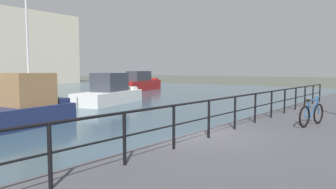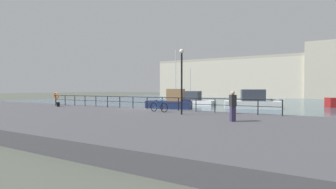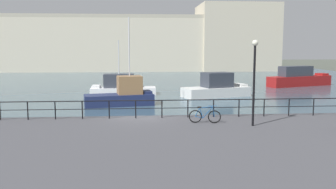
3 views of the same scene
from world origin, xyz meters
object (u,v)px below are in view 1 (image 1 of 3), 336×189
parked_bicycle (312,114)px  moored_green_narrowboat (18,109)px  moored_blue_motorboat (141,83)px  moored_white_yacht (110,92)px

parked_bicycle → moored_green_narrowboat: bearing=124.1°
parked_bicycle → moored_blue_motorboat: bearing=66.2°
moored_green_narrowboat → moored_blue_motorboat: size_ratio=0.81×
moored_white_yacht → moored_blue_motorboat: size_ratio=0.78×
moored_white_yacht → parked_bicycle: moored_white_yacht is taller
moored_white_yacht → parked_bicycle: size_ratio=4.02×
moored_green_narrowboat → moored_white_yacht: bearing=16.6°
moored_green_narrowboat → moored_blue_motorboat: bearing=21.7°
moored_green_narrowboat → parked_bicycle: (5.03, -11.07, 0.23)m
moored_green_narrowboat → moored_blue_motorboat: (21.43, 13.73, 0.14)m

